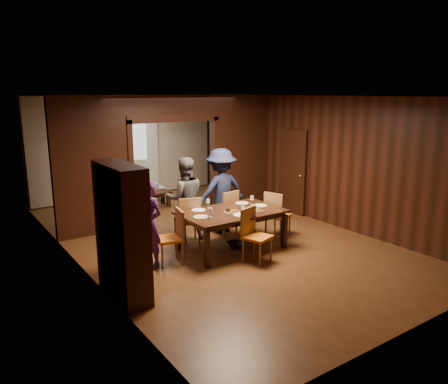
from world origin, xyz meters
TOP-DOWN VIEW (x-y plane):
  - floor at (0.00, 0.00)m, footprint 9.00×9.00m
  - ceiling at (0.00, 0.00)m, footprint 5.50×9.00m
  - room_walls at (0.00, 1.89)m, footprint 5.52×9.01m
  - person_purple at (-1.74, -0.69)m, footprint 0.55×0.66m
  - person_grey at (-0.50, 0.26)m, footprint 0.99×0.88m
  - person_navy at (0.37, 0.22)m, footprint 1.19×0.70m
  - sofa at (-0.15, 3.85)m, footprint 1.76×0.75m
  - serving_bowl at (0.08, -0.72)m, footprint 0.33×0.33m
  - dining_table at (-0.06, -0.78)m, footprint 1.95×1.21m
  - coffee_table at (0.10, 2.96)m, footprint 0.80×0.50m
  - chair_left at (-1.39, -0.75)m, footprint 0.52×0.52m
  - chair_right at (1.19, -0.71)m, footprint 0.55×0.55m
  - chair_far_l at (-0.57, 0.00)m, footprint 0.55×0.55m
  - chair_far_r at (0.33, 0.02)m, footprint 0.50×0.50m
  - chair_near at (-0.05, -1.56)m, footprint 0.56×0.56m
  - hutch at (-2.53, -1.50)m, footprint 0.40×1.20m
  - door_right at (2.70, 0.50)m, footprint 0.06×0.90m
  - window_far at (0.00, 4.44)m, footprint 1.20×0.03m
  - curtain_left at (-0.75, 4.40)m, footprint 0.35×0.06m
  - curtain_right at (0.75, 4.40)m, footprint 0.35×0.06m
  - plate_left at (-0.77, -0.81)m, footprint 0.27×0.27m
  - plate_far_l at (-0.56, -0.38)m, footprint 0.27×0.27m
  - plate_far_r at (0.46, -0.42)m, footprint 0.27×0.27m
  - plate_right at (0.64, -0.78)m, footprint 0.27×0.27m
  - plate_near at (-0.09, -1.11)m, footprint 0.27×0.27m
  - platter_a at (-0.11, -0.87)m, footprint 0.30×0.20m
  - platter_b at (0.29, -1.06)m, footprint 0.30×0.20m
  - wineglass_left at (-0.63, -0.93)m, footprint 0.08×0.08m
  - wineglass_far at (-0.31, -0.33)m, footprint 0.08×0.08m
  - wineglass_right at (0.56, -0.61)m, footprint 0.08×0.08m
  - tumbler at (-0.00, -1.07)m, footprint 0.07×0.07m
  - condiment_jar at (-0.18, -0.84)m, footprint 0.08×0.08m

SIDE VIEW (x-z plane):
  - floor at x=0.00m, z-range 0.00..0.00m
  - coffee_table at x=0.10m, z-range 0.00..0.40m
  - sofa at x=-0.15m, z-range 0.00..0.51m
  - dining_table at x=-0.06m, z-range 0.00..0.76m
  - chair_left at x=-1.39m, z-range 0.00..0.97m
  - chair_right at x=1.19m, z-range 0.00..0.97m
  - chair_far_l at x=-0.57m, z-range 0.00..0.97m
  - chair_far_r at x=0.33m, z-range 0.00..0.97m
  - chair_near at x=-0.05m, z-range 0.00..0.97m
  - plate_left at x=-0.77m, z-range 0.76..0.77m
  - plate_far_l at x=-0.56m, z-range 0.76..0.77m
  - plate_far_r at x=0.46m, z-range 0.76..0.77m
  - plate_right at x=0.64m, z-range 0.76..0.77m
  - plate_near at x=-0.09m, z-range 0.76..0.77m
  - person_purple at x=-1.74m, z-range 0.00..1.54m
  - platter_a at x=-0.11m, z-range 0.76..0.80m
  - platter_b at x=0.29m, z-range 0.76..0.80m
  - serving_bowl at x=0.08m, z-range 0.76..0.84m
  - condiment_jar at x=-0.18m, z-range 0.76..0.87m
  - tumbler at x=0.00m, z-range 0.76..0.90m
  - wineglass_left at x=-0.63m, z-range 0.76..0.94m
  - wineglass_far at x=-0.31m, z-range 0.76..0.94m
  - wineglass_right at x=0.56m, z-range 0.76..0.94m
  - person_grey at x=-0.50m, z-range 0.00..1.71m
  - person_navy at x=0.37m, z-range 0.00..1.82m
  - hutch at x=-2.53m, z-range 0.00..2.00m
  - door_right at x=2.70m, z-range 0.00..2.10m
  - curtain_left at x=-0.75m, z-range 0.05..2.45m
  - curtain_right at x=0.75m, z-range 0.05..2.45m
  - room_walls at x=0.00m, z-range 0.06..2.96m
  - window_far at x=0.00m, z-range 1.05..2.35m
  - ceiling at x=0.00m, z-range 2.89..2.91m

